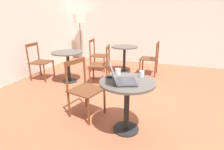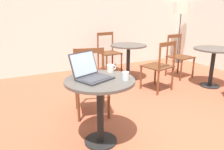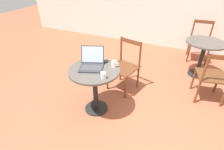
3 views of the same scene
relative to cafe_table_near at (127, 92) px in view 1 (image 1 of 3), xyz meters
name	(u,v)px [view 1 (image 1 of 3)]	position (x,y,z in m)	size (l,w,h in m)	color
ground_plane	(143,108)	(0.68, -0.15, -0.58)	(16.00, 16.00, 0.00)	#9E5138
wall_side	(162,22)	(3.91, -0.15, 0.77)	(0.06, 9.40, 2.70)	silver
cafe_table_near	(127,92)	(0.00, 0.00, 0.00)	(0.74, 0.74, 0.74)	black
cafe_table_mid	(124,52)	(2.64, 0.73, 0.00)	(0.74, 0.74, 0.74)	black
cafe_table_far	(68,58)	(1.44, 1.80, 0.00)	(0.74, 0.74, 0.74)	black
chair_near_back	(84,89)	(0.19, 0.74, -0.13)	(0.55, 0.55, 0.91)	brown
chair_mid_front	(151,58)	(2.62, -0.02, -0.13)	(0.47, 0.47, 0.91)	brown
chair_mid_back	(98,55)	(2.54, 1.51, -0.13)	(0.51, 0.51, 0.91)	brown
chair_far_back	(40,62)	(1.38, 2.59, -0.13)	(0.49, 0.49, 0.91)	brown
chair_far_front	(102,65)	(1.61, 1.01, -0.13)	(0.54, 0.54, 0.91)	brown
floor_lamp	(79,20)	(3.53, 2.57, 0.82)	(0.41, 0.41, 1.59)	#333333
laptop	(122,79)	(-0.07, 0.06, 0.21)	(0.44, 0.44, 0.26)	#2D2D33
mouse	(110,76)	(0.06, 0.27, 0.18)	(0.06, 0.10, 0.03)	#2D2D33
mug	(118,72)	(0.22, 0.19, 0.20)	(0.11, 0.08, 0.09)	silver
drinking_glass	(142,74)	(0.22, -0.15, 0.20)	(0.07, 0.07, 0.09)	silver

